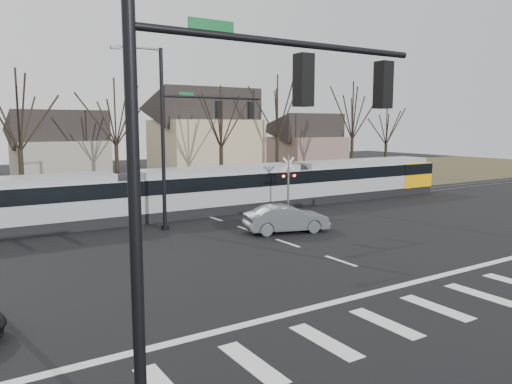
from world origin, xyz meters
TOP-DOWN VIEW (x-y plane):
  - ground at (0.00, 0.00)m, footprint 140.00×140.00m
  - grass_verge at (0.00, 32.00)m, footprint 140.00×28.00m
  - crosswalk at (0.00, -4.00)m, footprint 27.00×2.60m
  - stop_line at (0.00, -1.80)m, footprint 28.00×0.35m
  - lane_dashes at (0.00, 16.00)m, footprint 0.18×30.00m
  - rail_pair at (0.00, 15.80)m, footprint 90.00×1.52m
  - tram at (1.35, 16.00)m, footprint 41.28×3.06m
  - sedan at (1.49, 8.15)m, footprint 4.01×5.55m
  - signal_pole_near_left at (-10.41, -6.00)m, footprint 9.28×0.44m
  - signal_pole_far at (-2.41, 12.50)m, footprint 9.28×0.44m
  - rail_crossing_signal at (5.00, 12.79)m, footprint 1.08×0.36m
  - tree_row at (2.00, 26.00)m, footprint 59.20×7.20m
  - house_b at (-5.00, 36.00)m, footprint 8.64×7.56m
  - house_c at (9.00, 33.00)m, footprint 10.80×8.64m
  - house_d at (24.00, 35.00)m, footprint 8.64×7.56m

SIDE VIEW (x-z plane):
  - ground at x=0.00m, z-range 0.00..0.00m
  - grass_verge at x=0.00m, z-range 0.00..0.01m
  - crosswalk at x=0.00m, z-range 0.00..0.01m
  - stop_line at x=0.00m, z-range 0.00..0.01m
  - lane_dashes at x=0.00m, z-range 0.00..0.01m
  - rail_pair at x=0.00m, z-range 0.00..0.06m
  - sedan at x=1.49m, z-range 0.00..1.56m
  - tram at x=1.35m, z-range 0.14..3.27m
  - rail_crossing_signal at x=5.00m, z-range -0.11..3.89m
  - house_b at x=-5.00m, z-range 0.14..7.79m
  - house_d at x=24.00m, z-range 0.14..7.79m
  - tree_row at x=2.00m, z-range 0.00..10.00m
  - house_c at x=9.00m, z-range 0.18..10.28m
  - signal_pole_near_left at x=-10.41m, z-range 0.60..10.80m
  - signal_pole_far at x=-2.41m, z-range 0.60..10.80m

